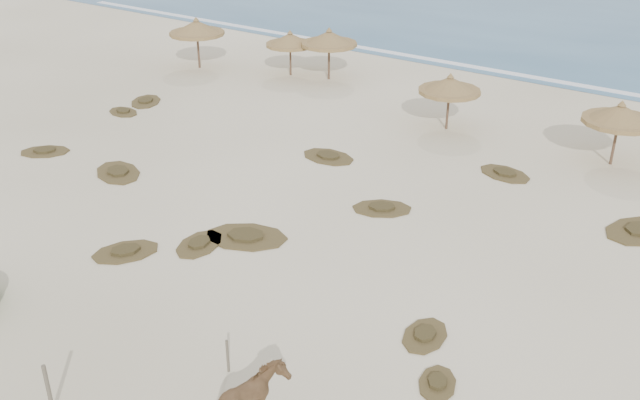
{
  "coord_description": "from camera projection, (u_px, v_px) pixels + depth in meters",
  "views": [
    {
      "loc": [
        13.63,
        -11.83,
        11.47
      ],
      "look_at": [
        1.75,
        5.0,
        1.18
      ],
      "focal_mm": 40.0,
      "sensor_mm": 36.0,
      "label": 1
    }
  ],
  "objects": [
    {
      "name": "palapa_1",
      "position": [
        290.0,
        40.0,
        38.71
      ],
      "size": [
        3.27,
        3.27,
        2.5
      ],
      "rotation": [
        0.0,
        0.0,
        0.26
      ],
      "color": "brown",
      "rests_on": "ground"
    },
    {
      "name": "fence_post_near",
      "position": [
        48.0,
        389.0,
        15.8
      ],
      "size": [
        0.13,
        0.13,
        1.31
      ],
      "primitive_type": "cylinder",
      "rotation": [
        0.0,
        0.0,
        0.37
      ],
      "color": "brown",
      "rests_on": "ground"
    },
    {
      "name": "scrub_2",
      "position": [
        199.0,
        244.0,
        22.75
      ],
      "size": [
        1.61,
        2.14,
        0.16
      ],
      "rotation": [
        0.0,
        0.0,
        1.76
      ],
      "color": "brown",
      "rests_on": "ground"
    },
    {
      "name": "scrub_12",
      "position": [
        437.0,
        383.0,
        16.86
      ],
      "size": [
        1.29,
        1.58,
        0.16
      ],
      "rotation": [
        0.0,
        0.0,
        1.9
      ],
      "color": "brown",
      "rests_on": "ground"
    },
    {
      "name": "scrub_0",
      "position": [
        45.0,
        151.0,
        29.62
      ],
      "size": [
        2.42,
        2.3,
        0.16
      ],
      "rotation": [
        0.0,
        0.0,
        0.67
      ],
      "color": "brown",
      "rests_on": "ground"
    },
    {
      "name": "scrub_6",
      "position": [
        146.0,
        101.0,
        35.38
      ],
      "size": [
        2.4,
        2.58,
        0.16
      ],
      "rotation": [
        0.0,
        0.0,
        2.19
      ],
      "color": "brown",
      "rests_on": "ground"
    },
    {
      "name": "foam_line",
      "position": [
        511.0,
        74.0,
        39.8
      ],
      "size": [
        70.0,
        0.6,
        0.01
      ],
      "primitive_type": "cube",
      "color": "white",
      "rests_on": "ground"
    },
    {
      "name": "scrub_8",
      "position": [
        123.0,
        112.0,
        33.99
      ],
      "size": [
        1.92,
        1.43,
        0.16
      ],
      "rotation": [
        0.0,
        0.0,
        2.95
      ],
      "color": "brown",
      "rests_on": "ground"
    },
    {
      "name": "scrub_11",
      "position": [
        126.0,
        251.0,
        22.32
      ],
      "size": [
        2.25,
        2.5,
        0.16
      ],
      "rotation": [
        0.0,
        0.0,
        1.03
      ],
      "color": "brown",
      "rests_on": "ground"
    },
    {
      "name": "fence_post_far",
      "position": [
        228.0,
        356.0,
        17.1
      ],
      "size": [
        0.08,
        0.08,
        0.94
      ],
      "primitive_type": "cylinder",
      "rotation": [
        0.0,
        0.0,
        -0.17
      ],
      "color": "brown",
      "rests_on": "ground"
    },
    {
      "name": "ground",
      "position": [
        172.0,
        283.0,
        20.8
      ],
      "size": [
        160.0,
        160.0,
        0.0
      ],
      "primitive_type": "plane",
      "color": "#EEE1C3",
      "rests_on": "ground"
    },
    {
      "name": "palapa_3",
      "position": [
        450.0,
        86.0,
        31.22
      ],
      "size": [
        3.58,
        3.58,
        2.58
      ],
      "rotation": [
        0.0,
        0.0,
        -0.38
      ],
      "color": "brown",
      "rests_on": "ground"
    },
    {
      "name": "scrub_13",
      "position": [
        328.0,
        156.0,
        29.12
      ],
      "size": [
        2.34,
        1.54,
        0.16
      ],
      "rotation": [
        0.0,
        0.0,
        3.13
      ],
      "color": "brown",
      "rests_on": "ground"
    },
    {
      "name": "scrub_3",
      "position": [
        382.0,
        208.0,
        24.99
      ],
      "size": [
        2.51,
        2.28,
        0.16
      ],
      "rotation": [
        0.0,
        0.0,
        0.56
      ],
      "color": "brown",
      "rests_on": "ground"
    },
    {
      "name": "palapa_4",
      "position": [
        620.0,
        115.0,
        27.63
      ],
      "size": [
        3.45,
        3.45,
        2.67
      ],
      "rotation": [
        0.0,
        0.0,
        -0.24
      ],
      "color": "brown",
      "rests_on": "ground"
    },
    {
      "name": "scrub_9",
      "position": [
        246.0,
        236.0,
        23.18
      ],
      "size": [
        3.26,
        2.77,
        0.16
      ],
      "rotation": [
        0.0,
        0.0,
        0.42
      ],
      "color": "brown",
      "rests_on": "ground"
    },
    {
      "name": "scrub_1",
      "position": [
        118.0,
        172.0,
        27.72
      ],
      "size": [
        2.87,
        2.44,
        0.16
      ],
      "rotation": [
        0.0,
        0.0,
        2.72
      ],
      "color": "brown",
      "rests_on": "ground"
    },
    {
      "name": "palapa_2",
      "position": [
        329.0,
        39.0,
        37.94
      ],
      "size": [
        3.51,
        3.51,
        2.83
      ],
      "rotation": [
        0.0,
        0.0,
        -0.18
      ],
      "color": "brown",
      "rests_on": "ground"
    },
    {
      "name": "palapa_0",
      "position": [
        197.0,
        28.0,
        39.89
      ],
      "size": [
        3.91,
        3.91,
        2.89
      ],
      "rotation": [
        0.0,
        0.0,
        -0.32
      ],
      "color": "brown",
      "rests_on": "ground"
    },
    {
      "name": "scrub_4",
      "position": [
        425.0,
        335.0,
        18.51
      ],
      "size": [
        1.25,
        1.77,
        0.16
      ],
      "rotation": [
        0.0,
        0.0,
        1.67
      ],
      "color": "brown",
      "rests_on": "ground"
    },
    {
      "name": "scrub_7",
      "position": [
        505.0,
        173.0,
        27.62
      ],
      "size": [
        2.38,
        1.83,
        0.16
      ],
      "rotation": [
        0.0,
        0.0,
        2.91
      ],
      "color": "brown",
      "rests_on": "ground"
    }
  ]
}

